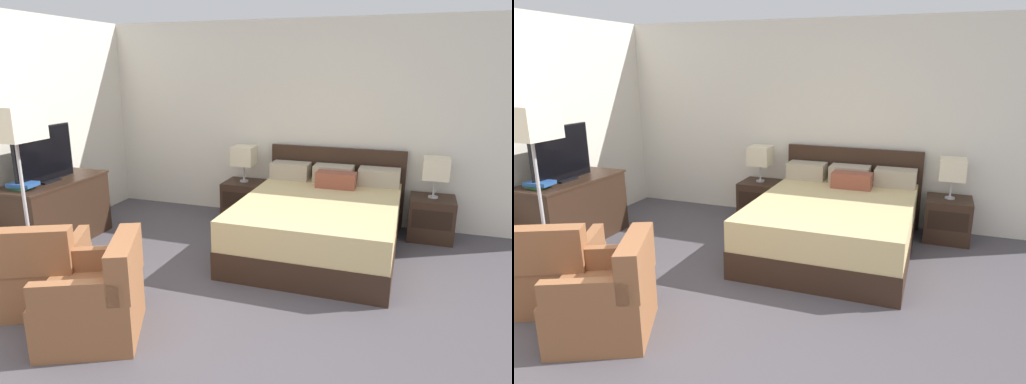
{
  "view_description": "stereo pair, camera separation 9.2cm",
  "coord_description": "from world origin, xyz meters",
  "views": [
    {
      "loc": [
        1.36,
        -2.14,
        1.95
      ],
      "look_at": [
        -0.06,
        1.96,
        0.75
      ],
      "focal_mm": 32.0,
      "sensor_mm": 36.0,
      "label": 1
    },
    {
      "loc": [
        1.45,
        -2.11,
        1.95
      ],
      "look_at": [
        -0.06,
        1.96,
        0.75
      ],
      "focal_mm": 32.0,
      "sensor_mm": 36.0,
      "label": 2
    }
  ],
  "objects": [
    {
      "name": "ground_plane",
      "position": [
        0.0,
        0.0,
        0.0
      ],
      "size": [
        10.67,
        10.67,
        0.0
      ],
      "primitive_type": "plane",
      "color": "#4C474C"
    },
    {
      "name": "wall_back",
      "position": [
        0.0,
        3.59,
        1.26
      ],
      "size": [
        6.54,
        0.06,
        2.52
      ],
      "primitive_type": "cube",
      "color": "silver",
      "rests_on": "ground"
    },
    {
      "name": "wall_left",
      "position": [
        -2.7,
        1.48,
        1.26
      ],
      "size": [
        0.06,
        5.36,
        2.52
      ],
      "primitive_type": "cube",
      "color": "silver",
      "rests_on": "ground"
    },
    {
      "name": "bed",
      "position": [
        0.49,
        2.53,
        0.32
      ],
      "size": [
        1.68,
        2.09,
        0.97
      ],
      "color": "#332116",
      "rests_on": "ground"
    },
    {
      "name": "nightstand_left",
      "position": [
        -0.67,
        3.26,
        0.25
      ],
      "size": [
        0.5,
        0.47,
        0.49
      ],
      "color": "#332116",
      "rests_on": "ground"
    },
    {
      "name": "nightstand_right",
      "position": [
        1.64,
        3.26,
        0.25
      ],
      "size": [
        0.5,
        0.47,
        0.49
      ],
      "color": "#332116",
      "rests_on": "ground"
    },
    {
      "name": "table_lamp_left",
      "position": [
        -0.67,
        3.26,
        0.83
      ],
      "size": [
        0.28,
        0.28,
        0.47
      ],
      "color": "#B7B7BC",
      "rests_on": "nightstand_left"
    },
    {
      "name": "table_lamp_right",
      "position": [
        1.64,
        3.26,
        0.83
      ],
      "size": [
        0.28,
        0.28,
        0.47
      ],
      "color": "#B7B7BC",
      "rests_on": "nightstand_right"
    },
    {
      "name": "dresser",
      "position": [
        -2.36,
        1.74,
        0.38
      ],
      "size": [
        0.57,
        1.23,
        0.74
      ],
      "color": "#332116",
      "rests_on": "ground"
    },
    {
      "name": "tv",
      "position": [
        -2.36,
        1.66,
        1.03
      ],
      "size": [
        0.18,
        0.8,
        0.6
      ],
      "color": "black",
      "rests_on": "dresser"
    },
    {
      "name": "book_red_cover",
      "position": [
        -2.38,
        1.32,
        0.75
      ],
      "size": [
        0.19,
        0.16,
        0.03
      ],
      "primitive_type": "cube",
      "rotation": [
        0.0,
        0.0,
        -0.04
      ],
      "color": "#2D7042",
      "rests_on": "dresser"
    },
    {
      "name": "book_blue_cover",
      "position": [
        -2.35,
        1.32,
        0.79
      ],
      "size": [
        0.28,
        0.23,
        0.04
      ],
      "primitive_type": "cube",
      "rotation": [
        0.0,
        0.0,
        0.12
      ],
      "color": "#234C8E",
      "rests_on": "book_red_cover"
    },
    {
      "name": "armchair_by_window",
      "position": [
        -1.46,
        0.54,
        0.28
      ],
      "size": [
        0.91,
        0.92,
        0.76
      ],
      "color": "#935B38",
      "rests_on": "ground"
    },
    {
      "name": "armchair_companion",
      "position": [
        -0.74,
        0.33,
        0.28
      ],
      "size": [
        0.92,
        0.91,
        0.76
      ],
      "color": "#935B38",
      "rests_on": "ground"
    },
    {
      "name": "floor_lamp",
      "position": [
        -2.01,
        0.99,
        1.39
      ],
      "size": [
        0.4,
        0.4,
        1.61
      ],
      "color": "#B7B7BC",
      "rests_on": "ground"
    }
  ]
}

